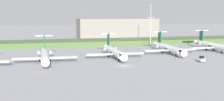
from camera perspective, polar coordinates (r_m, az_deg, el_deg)
ground_plane at (r=134.76m, az=-1.18°, el=-0.56°), size 500.00×500.00×0.00m
grass_berm at (r=169.44m, az=-3.59°, el=1.53°), size 320.00×20.00×2.47m
regional_jet_second at (r=115.25m, az=-12.26°, el=-0.86°), size 22.81×31.00×9.00m
regional_jet_third at (r=122.71m, az=0.36°, el=-0.18°), size 22.81×31.00×9.00m
regional_jet_fourth at (r=136.22m, az=10.32°, el=0.48°), size 22.81×31.00×9.00m
regional_jet_fifth at (r=150.32m, az=17.94°, el=0.89°), size 22.81×31.00×9.00m
antenna_mast at (r=165.51m, az=7.11°, el=4.18°), size 4.40×0.50×22.66m
distant_hangar at (r=204.03m, az=0.86°, el=4.08°), size 50.70×22.56×13.12m
baggage_tug at (r=117.78m, az=16.06°, el=-1.56°), size 1.72×3.20×2.30m
safety_cone_front_marker at (r=97.01m, az=-13.81°, el=-3.85°), size 0.44×0.44×0.55m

